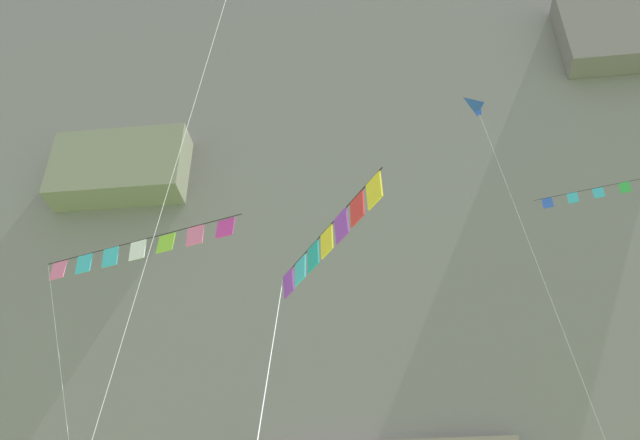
{
  "coord_description": "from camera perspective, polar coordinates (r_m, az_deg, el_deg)",
  "views": [
    {
      "loc": [
        0.67,
        0.33,
        1.77
      ],
      "look_at": [
        -2.35,
        26.4,
        19.44
      ],
      "focal_mm": 38.19,
      "sensor_mm": 36.0,
      "label": 1
    }
  ],
  "objects": [
    {
      "name": "kite_banner_mid_center",
      "position": [
        9.23,
        0.26,
        -2.93
      ],
      "size": [
        1.72,
        6.75,
        7.13
      ],
      "color": "black",
      "rests_on": "ground"
    },
    {
      "name": "kite_banner_mid_right",
      "position": [
        20.17,
        -15.14,
        -2.94
      ],
      "size": [
        6.5,
        2.65,
        12.33
      ],
      "color": "black",
      "rests_on": "ground"
    },
    {
      "name": "kite_delta_low_center",
      "position": [
        43.42,
        13.99,
        8.14
      ],
      "size": [
        3.09,
        6.61,
        31.45
      ],
      "color": "blue",
      "rests_on": "ground"
    },
    {
      "name": "cliff_face",
      "position": [
        66.82,
        5.02,
        -1.65
      ],
      "size": [
        180.0,
        30.14,
        74.72
      ],
      "color": "slate",
      "rests_on": "ground"
    },
    {
      "name": "kite_banner_near_cliff",
      "position": [
        36.01,
        22.83,
        1.19
      ],
      "size": [
        5.95,
        4.25,
        22.1
      ],
      "color": "black",
      "rests_on": "ground"
    }
  ]
}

